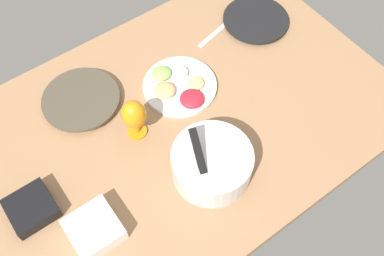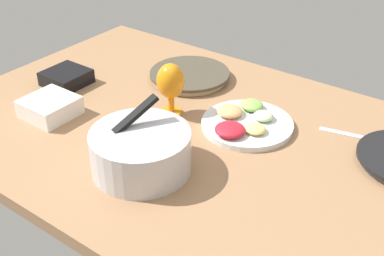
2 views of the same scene
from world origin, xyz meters
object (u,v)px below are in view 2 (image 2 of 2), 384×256
at_px(fruit_platter, 245,122).
at_px(square_bowl_black, 66,77).
at_px(dinner_plate_right, 190,76).
at_px(square_bowl_white, 50,106).
at_px(mixing_bowl, 141,150).
at_px(hurricane_glass_orange, 171,83).

height_order(fruit_platter, square_bowl_black, square_bowl_black).
relative_size(dinner_plate_right, square_bowl_white, 1.91).
bearing_deg(square_bowl_black, square_bowl_white, 125.33).
height_order(fruit_platter, square_bowl_white, square_bowl_white).
bearing_deg(dinner_plate_right, square_bowl_white, 66.31).
bearing_deg(fruit_platter, dinner_plate_right, -25.98).
bearing_deg(square_bowl_black, fruit_platter, -169.30).
distance_m(mixing_bowl, fruit_platter, 0.36).
height_order(mixing_bowl, hurricane_glass_orange, mixing_bowl).
height_order(dinner_plate_right, mixing_bowl, mixing_bowl).
bearing_deg(fruit_platter, square_bowl_black, 10.70).
relative_size(square_bowl_black, square_bowl_white, 0.93).
distance_m(hurricane_glass_orange, square_bowl_white, 0.38).
bearing_deg(hurricane_glass_orange, fruit_platter, -163.35).
xyz_separation_m(mixing_bowl, fruit_platter, (-0.11, -0.34, -0.04)).
distance_m(dinner_plate_right, square_bowl_white, 0.50).
relative_size(mixing_bowl, square_bowl_black, 1.90).
height_order(hurricane_glass_orange, square_bowl_black, hurricane_glass_orange).
bearing_deg(mixing_bowl, square_bowl_black, -22.16).
bearing_deg(hurricane_glass_orange, dinner_plate_right, -67.06).
height_order(dinner_plate_right, hurricane_glass_orange, hurricane_glass_orange).
relative_size(fruit_platter, square_bowl_black, 2.00).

